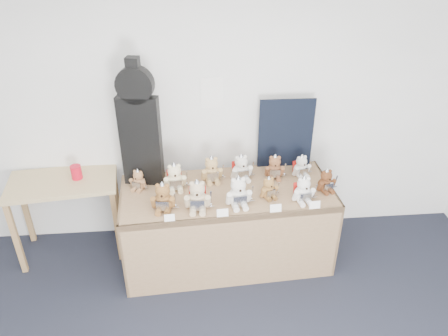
{
  "coord_description": "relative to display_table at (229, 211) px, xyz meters",
  "views": [
    {
      "loc": [
        0.1,
        -1.37,
        3.03
      ],
      "look_at": [
        0.38,
        1.87,
        1.11
      ],
      "focal_mm": 35.0,
      "sensor_mm": 36.0,
      "label": 1
    }
  ],
  "objects": [
    {
      "name": "teddy_back_centre_right",
      "position": [
        0.14,
        0.27,
        0.29
      ],
      "size": [
        0.24,
        0.22,
        0.29
      ],
      "rotation": [
        0.0,
        0.0,
        0.24
      ],
      "color": "silver",
      "rests_on": "display_table"
    },
    {
      "name": "guitar_case",
      "position": [
        -0.77,
        0.29,
        0.76
      ],
      "size": [
        0.38,
        0.17,
        1.2
      ],
      "rotation": [
        0.0,
        0.0,
        -0.18
      ],
      "color": "black",
      "rests_on": "display_table"
    },
    {
      "name": "entry_card_c",
      "position": [
        0.37,
        -0.29,
        0.21
      ],
      "size": [
        0.1,
        0.03,
        0.07
      ],
      "primitive_type": "cube",
      "rotation": [
        -0.24,
        0.0,
        0.06
      ],
      "color": "white",
      "rests_on": "display_table"
    },
    {
      "name": "teddy_front_far_left",
      "position": [
        -0.58,
        -0.17,
        0.29
      ],
      "size": [
        0.24,
        0.2,
        0.29
      ],
      "rotation": [
        0.0,
        0.0,
        -0.09
      ],
      "color": "brown",
      "rests_on": "display_table"
    },
    {
      "name": "display_table",
      "position": [
        0.0,
        0.0,
        0.0
      ],
      "size": [
        2.0,
        0.92,
        0.81
      ],
      "rotation": [
        0.0,
        0.0,
        0.06
      ],
      "color": "brown",
      "rests_on": "floor"
    },
    {
      "name": "teddy_back_end",
      "position": [
        0.73,
        0.28,
        0.27
      ],
      "size": [
        0.21,
        0.19,
        0.25
      ],
      "rotation": [
        0.0,
        0.0,
        0.29
      ],
      "color": "white",
      "rests_on": "display_table"
    },
    {
      "name": "red_cup",
      "position": [
        -1.41,
        0.38,
        0.26
      ],
      "size": [
        0.1,
        0.1,
        0.13
      ],
      "primitive_type": "cylinder",
      "color": "red",
      "rests_on": "side_table"
    },
    {
      "name": "teddy_back_right",
      "position": [
        0.47,
        0.27,
        0.28
      ],
      "size": [
        0.21,
        0.18,
        0.26
      ],
      "rotation": [
        0.0,
        0.0,
        -0.08
      ],
      "color": "brown",
      "rests_on": "display_table"
    },
    {
      "name": "teddy_back_centre_left",
      "position": [
        -0.14,
        0.26,
        0.29
      ],
      "size": [
        0.23,
        0.2,
        0.28
      ],
      "rotation": [
        0.0,
        0.0,
        0.13
      ],
      "color": "tan",
      "rests_on": "display_table"
    },
    {
      "name": "teddy_front_left",
      "position": [
        -0.29,
        -0.19,
        0.3
      ],
      "size": [
        0.26,
        0.22,
        0.32
      ],
      "rotation": [
        0.0,
        0.0,
        -0.04
      ],
      "color": "tan",
      "rests_on": "display_table"
    },
    {
      "name": "teddy_front_far_right",
      "position": [
        0.64,
        -0.14,
        0.28
      ],
      "size": [
        0.23,
        0.2,
        0.27
      ],
      "rotation": [
        0.0,
        0.0,
        0.15
      ],
      "color": "silver",
      "rests_on": "display_table"
    },
    {
      "name": "teddy_back_far_left",
      "position": [
        -0.81,
        0.18,
        0.26
      ],
      "size": [
        0.17,
        0.17,
        0.22
      ],
      "rotation": [
        0.0,
        0.0,
        -0.37
      ],
      "color": "#9D6F49",
      "rests_on": "display_table"
    },
    {
      "name": "teddy_front_right",
      "position": [
        0.35,
        -0.06,
        0.26
      ],
      "size": [
        0.19,
        0.17,
        0.23
      ],
      "rotation": [
        0.0,
        0.0,
        0.34
      ],
      "color": "olive",
      "rests_on": "display_table"
    },
    {
      "name": "teddy_front_centre",
      "position": [
        0.07,
        -0.15,
        0.3
      ],
      "size": [
        0.26,
        0.22,
        0.31
      ],
      "rotation": [
        0.0,
        0.0,
        0.13
      ],
      "color": "silver",
      "rests_on": "display_table"
    },
    {
      "name": "side_table",
      "position": [
        -1.55,
        0.35,
        0.06
      ],
      "size": [
        1.06,
        0.67,
        0.83
      ],
      "rotation": [
        0.0,
        0.0,
        0.11
      ],
      "color": "tan",
      "rests_on": "floor"
    },
    {
      "name": "room_shell",
      "position": [
        -0.1,
        0.61,
        0.92
      ],
      "size": [
        6.0,
        6.0,
        6.0
      ],
      "color": "white",
      "rests_on": "floor"
    },
    {
      "name": "teddy_back_left",
      "position": [
        -0.48,
        0.15,
        0.29
      ],
      "size": [
        0.24,
        0.21,
        0.29
      ],
      "rotation": [
        0.0,
        0.0,
        0.11
      ],
      "color": "beige",
      "rests_on": "display_table"
    },
    {
      "name": "navy_board",
      "position": [
        0.6,
        0.48,
        0.53
      ],
      "size": [
        0.53,
        0.03,
        0.71
      ],
      "primitive_type": "cube",
      "rotation": [
        0.0,
        0.0,
        -0.01
      ],
      "color": "black",
      "rests_on": "display_table"
    },
    {
      "name": "teddy_front_end",
      "position": [
        0.89,
        0.0,
        0.27
      ],
      "size": [
        0.2,
        0.18,
        0.24
      ],
      "rotation": [
        0.0,
        0.0,
        0.28
      ],
      "color": "brown",
      "rests_on": "display_table"
    },
    {
      "name": "entry_card_a",
      "position": [
        -0.52,
        -0.34,
        0.21
      ],
      "size": [
        0.09,
        0.02,
        0.06
      ],
      "primitive_type": "cube",
      "rotation": [
        -0.24,
        0.0,
        0.06
      ],
      "color": "white",
      "rests_on": "display_table"
    },
    {
      "name": "entry_card_b",
      "position": [
        -0.08,
        -0.31,
        0.21
      ],
      "size": [
        0.1,
        0.03,
        0.07
      ],
      "primitive_type": "cube",
      "rotation": [
        -0.24,
        0.0,
        0.06
      ],
      "color": "white",
      "rests_on": "display_table"
    },
    {
      "name": "entry_card_d",
      "position": [
        0.72,
        -0.27,
        0.21
      ],
      "size": [
        0.1,
        0.03,
        0.07
      ],
      "primitive_type": "cube",
      "rotation": [
        -0.24,
        0.0,
        0.06
      ],
      "color": "white",
      "rests_on": "display_table"
    }
  ]
}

